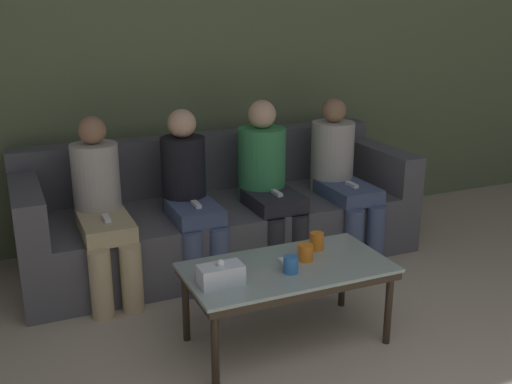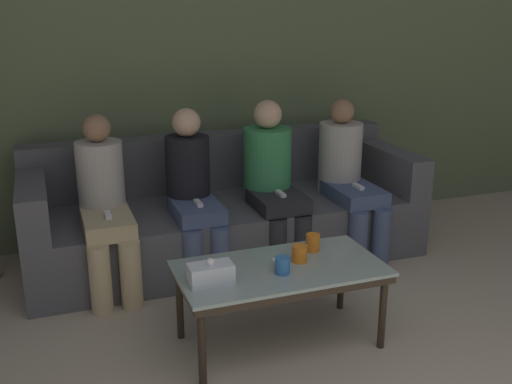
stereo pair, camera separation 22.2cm
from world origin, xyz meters
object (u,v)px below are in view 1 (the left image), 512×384
Objects in this scene: cup_near_left at (317,241)px; cup_near_right at (291,265)px; seated_person_left_end at (101,204)px; coffee_table at (287,274)px; cup_far_center at (306,252)px; couch at (219,215)px; seated_person_mid_left at (189,191)px; game_remote at (287,264)px; seated_person_right_end at (340,172)px; tissue_box at (221,274)px; seated_person_mid_right at (267,178)px.

cup_near_right is (-0.27, -0.21, -0.00)m from cup_near_left.
cup_near_right is 0.08× the size of seated_person_left_end.
cup_far_center is (0.12, 0.03, 0.09)m from coffee_table.
seated_person_mid_left reaches higher than couch.
coffee_table is 7.27× the size of game_remote.
seated_person_right_end is (0.70, 0.91, 0.09)m from cup_near_left.
seated_person_left_end reaches higher than cup_near_right.
cup_near_left is 0.35m from cup_near_right.
cup_near_right is 0.08× the size of seated_person_mid_left.
tissue_box reaches higher than cup_near_left.
coffee_table is 1.31m from seated_person_left_end.
couch is at bearing 85.54° from cup_near_right.
game_remote is at bearing -151.51° from cup_near_left.
cup_near_right is at bearing -80.78° from seated_person_mid_left.
cup_near_left is 0.09× the size of seated_person_right_end.
seated_person_right_end is at bearing 49.10° from cup_near_right.
seated_person_mid_left reaches higher than cup_near_left.
seated_person_left_end is at bearing -178.27° from seated_person_mid_left.
cup_near_right is at bearing -104.45° from game_remote.
seated_person_mid_left is (0.58, 0.02, 0.01)m from seated_person_left_end.
cup_near_left is 1.37m from seated_person_left_end.
seated_person_right_end reaches higher than cup_near_right.
couch is 2.54× the size of coffee_table.
seated_person_mid_left reaches higher than coffee_table.
cup_near_right reaches higher than coffee_table.
cup_near_left is at bearing -40.91° from seated_person_left_end.
tissue_box reaches higher than coffee_table.
seated_person_mid_left reaches higher than cup_near_right.
seated_person_mid_left is (-0.46, 0.91, 0.09)m from cup_near_left.
couch is 12.59× the size of tissue_box.
cup_near_left is at bearing 16.85° from tissue_box.
couch is at bearing 15.65° from seated_person_left_end.
cup_near_right is at bearing -143.61° from cup_far_center.
seated_person_right_end is at bearing 52.36° from cup_near_left.
couch is 1.28m from coffee_table.
couch is at bearing 86.16° from coffee_table.
cup_near_left is 1.15m from seated_person_right_end.
seated_person_mid_right reaches higher than cup_near_right.
cup_far_center reaches higher than cup_near_right.
tissue_box is at bearing -140.69° from seated_person_right_end.
tissue_box is 1.37m from seated_person_mid_right.
cup_far_center is at bearing 36.39° from cup_near_right.
seated_person_left_end is (-1.03, 0.90, 0.08)m from cup_near_left.
couch is at bearing 37.95° from seated_person_mid_left.
tissue_box is 1.74m from seated_person_right_end.
game_remote is (0.40, 0.06, -0.04)m from tissue_box.
seated_person_mid_left is at bearing 179.71° from seated_person_right_end.
seated_person_left_end is at bearing -179.61° from seated_person_right_end.
seated_person_right_end is (1.73, 0.01, 0.01)m from seated_person_left_end.
cup_far_center is 1.32m from seated_person_right_end.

